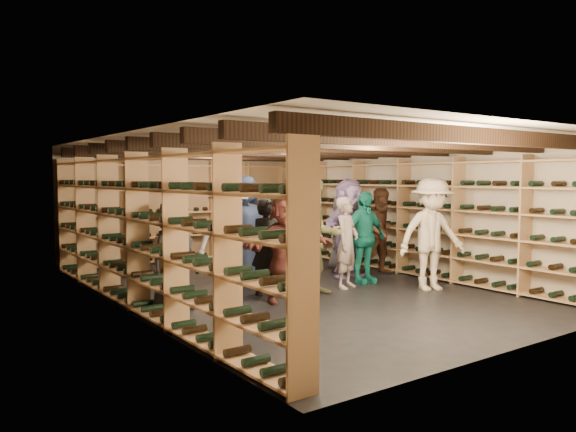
{
  "coord_description": "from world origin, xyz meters",
  "views": [
    {
      "loc": [
        -5.26,
        -7.35,
        1.81
      ],
      "look_at": [
        0.06,
        0.2,
        1.17
      ],
      "focal_mm": 35.0,
      "sensor_mm": 36.0,
      "label": 1
    }
  ],
  "objects_px": {
    "crate_stack_left": "(170,254)",
    "person_7": "(347,243)",
    "person_3": "(432,234)",
    "person_10": "(274,238)",
    "person_2": "(316,237)",
    "person_12": "(343,234)",
    "person_0": "(174,256)",
    "person_4": "(364,237)",
    "person_11": "(349,228)",
    "person_5": "(285,247)",
    "person_9": "(228,239)",
    "person_1": "(267,247)",
    "person_6": "(243,229)",
    "crate_loose": "(303,261)",
    "crate_stack_right": "(300,256)",
    "person_8": "(383,231)"
  },
  "relations": [
    {
      "from": "crate_stack_left",
      "to": "person_7",
      "type": "height_order",
      "value": "person_7"
    },
    {
      "from": "person_3",
      "to": "person_10",
      "type": "relative_size",
      "value": 1.21
    },
    {
      "from": "person_2",
      "to": "person_12",
      "type": "distance_m",
      "value": 2.11
    },
    {
      "from": "person_3",
      "to": "person_12",
      "type": "bearing_deg",
      "value": 108.85
    },
    {
      "from": "person_0",
      "to": "crate_stack_left",
      "type": "bearing_deg",
      "value": 51.51
    },
    {
      "from": "crate_stack_left",
      "to": "person_4",
      "type": "relative_size",
      "value": 0.43
    },
    {
      "from": "person_4",
      "to": "person_11",
      "type": "xyz_separation_m",
      "value": [
        0.14,
        0.53,
        0.11
      ]
    },
    {
      "from": "person_5",
      "to": "person_9",
      "type": "relative_size",
      "value": 0.92
    },
    {
      "from": "person_0",
      "to": "person_11",
      "type": "xyz_separation_m",
      "value": [
        3.59,
        0.5,
        0.15
      ]
    },
    {
      "from": "person_1",
      "to": "person_4",
      "type": "height_order",
      "value": "person_4"
    },
    {
      "from": "crate_stack_left",
      "to": "person_6",
      "type": "bearing_deg",
      "value": -71.68
    },
    {
      "from": "person_5",
      "to": "person_9",
      "type": "height_order",
      "value": "person_9"
    },
    {
      "from": "person_7",
      "to": "person_11",
      "type": "xyz_separation_m",
      "value": [
        0.66,
        0.7,
        0.15
      ]
    },
    {
      "from": "person_7",
      "to": "person_9",
      "type": "xyz_separation_m",
      "value": [
        -1.81,
        0.7,
        0.11
      ]
    },
    {
      "from": "person_1",
      "to": "person_3",
      "type": "xyz_separation_m",
      "value": [
        2.34,
        -1.21,
        0.16
      ]
    },
    {
      "from": "crate_stack_left",
      "to": "person_3",
      "type": "bearing_deg",
      "value": -56.0
    },
    {
      "from": "person_0",
      "to": "person_7",
      "type": "height_order",
      "value": "person_0"
    },
    {
      "from": "person_1",
      "to": "person_9",
      "type": "distance_m",
      "value": 0.62
    },
    {
      "from": "person_11",
      "to": "person_3",
      "type": "bearing_deg",
      "value": -90.6
    },
    {
      "from": "person_9",
      "to": "person_11",
      "type": "xyz_separation_m",
      "value": [
        2.47,
        -0.0,
        0.03
      ]
    },
    {
      "from": "person_9",
      "to": "crate_loose",
      "type": "bearing_deg",
      "value": 31.32
    },
    {
      "from": "crate_loose",
      "to": "person_12",
      "type": "xyz_separation_m",
      "value": [
        0.08,
        -1.14,
        0.66
      ]
    },
    {
      "from": "crate_stack_right",
      "to": "person_8",
      "type": "distance_m",
      "value": 1.73
    },
    {
      "from": "person_9",
      "to": "person_11",
      "type": "bearing_deg",
      "value": -0.07
    },
    {
      "from": "person_8",
      "to": "person_9",
      "type": "bearing_deg",
      "value": -166.47
    },
    {
      "from": "person_8",
      "to": "person_12",
      "type": "height_order",
      "value": "person_8"
    },
    {
      "from": "person_3",
      "to": "person_8",
      "type": "bearing_deg",
      "value": 91.07
    },
    {
      "from": "person_6",
      "to": "person_8",
      "type": "height_order",
      "value": "person_6"
    },
    {
      "from": "crate_stack_right",
      "to": "person_6",
      "type": "bearing_deg",
      "value": -159.7
    },
    {
      "from": "crate_stack_left",
      "to": "person_11",
      "type": "height_order",
      "value": "person_11"
    },
    {
      "from": "person_11",
      "to": "crate_stack_left",
      "type": "bearing_deg",
      "value": 121.88
    },
    {
      "from": "person_9",
      "to": "person_10",
      "type": "relative_size",
      "value": 1.15
    },
    {
      "from": "crate_loose",
      "to": "person_5",
      "type": "xyz_separation_m",
      "value": [
        -2.24,
        -2.55,
        0.71
      ]
    },
    {
      "from": "person_10",
      "to": "person_12",
      "type": "bearing_deg",
      "value": 12.99
    },
    {
      "from": "person_8",
      "to": "crate_loose",
      "type": "bearing_deg",
      "value": 123.88
    },
    {
      "from": "person_2",
      "to": "person_11",
      "type": "distance_m",
      "value": 1.61
    },
    {
      "from": "crate_stack_left",
      "to": "person_4",
      "type": "xyz_separation_m",
      "value": [
        2.24,
        -2.97,
        0.44
      ]
    },
    {
      "from": "person_2",
      "to": "person_5",
      "type": "xyz_separation_m",
      "value": [
        -0.66,
        -0.13,
        -0.1
      ]
    },
    {
      "from": "person_7",
      "to": "person_12",
      "type": "bearing_deg",
      "value": 26.83
    },
    {
      "from": "crate_stack_right",
      "to": "person_5",
      "type": "distance_m",
      "value": 2.97
    },
    {
      "from": "person_3",
      "to": "person_10",
      "type": "distance_m",
      "value": 2.66
    },
    {
      "from": "person_4",
      "to": "person_2",
      "type": "bearing_deg",
      "value": -166.78
    },
    {
      "from": "crate_loose",
      "to": "person_7",
      "type": "distance_m",
      "value": 2.55
    },
    {
      "from": "person_1",
      "to": "person_4",
      "type": "xyz_separation_m",
      "value": [
        1.87,
        -0.15,
        0.04
      ]
    },
    {
      "from": "person_5",
      "to": "person_8",
      "type": "height_order",
      "value": "person_8"
    },
    {
      "from": "crate_stack_left",
      "to": "person_5",
      "type": "xyz_separation_m",
      "value": [
        0.33,
        -3.37,
        0.46
      ]
    },
    {
      "from": "crate_stack_left",
      "to": "person_5",
      "type": "bearing_deg",
      "value": -84.42
    },
    {
      "from": "person_8",
      "to": "person_9",
      "type": "distance_m",
      "value": 3.24
    },
    {
      "from": "person_6",
      "to": "person_10",
      "type": "relative_size",
      "value": 1.23
    },
    {
      "from": "person_2",
      "to": "person_9",
      "type": "height_order",
      "value": "person_2"
    }
  ]
}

